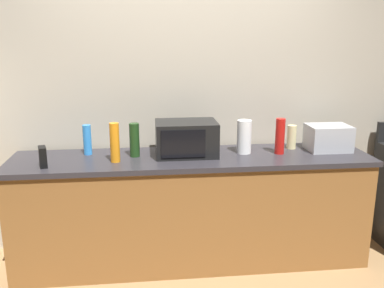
# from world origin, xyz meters

# --- Properties ---
(ground_plane) EXTENTS (8.00, 8.00, 0.00)m
(ground_plane) POSITION_xyz_m (0.00, 0.00, 0.00)
(ground_plane) COLOR #A87F51
(back_wall) EXTENTS (6.40, 0.10, 2.70)m
(back_wall) POSITION_xyz_m (0.00, 0.81, 1.35)
(back_wall) COLOR #B2A893
(back_wall) RESTS_ON ground_plane
(counter_run) EXTENTS (2.84, 0.64, 0.90)m
(counter_run) POSITION_xyz_m (0.00, 0.40, 0.45)
(counter_run) COLOR brown
(counter_run) RESTS_ON ground_plane
(microwave) EXTENTS (0.48, 0.35, 0.27)m
(microwave) POSITION_xyz_m (-0.04, 0.45, 1.04)
(microwave) COLOR black
(microwave) RESTS_ON counter_run
(toaster_oven) EXTENTS (0.34, 0.26, 0.21)m
(toaster_oven) POSITION_xyz_m (1.14, 0.46, 1.01)
(toaster_oven) COLOR #B7BABF
(toaster_oven) RESTS_ON counter_run
(paper_towel_roll) EXTENTS (0.12, 0.12, 0.27)m
(paper_towel_roll) POSITION_xyz_m (0.43, 0.45, 1.04)
(paper_towel_roll) COLOR white
(paper_towel_roll) RESTS_ON counter_run
(cordless_phone) EXTENTS (0.08, 0.12, 0.15)m
(cordless_phone) POSITION_xyz_m (-1.10, 0.25, 0.98)
(cordless_phone) COLOR black
(cordless_phone) RESTS_ON counter_run
(bottle_wine) EXTENTS (0.08, 0.08, 0.27)m
(bottle_wine) POSITION_xyz_m (-0.45, 0.45, 1.03)
(bottle_wine) COLOR #1E3F19
(bottle_wine) RESTS_ON counter_run
(bottle_hand_soap) EXTENTS (0.08, 0.08, 0.20)m
(bottle_hand_soap) POSITION_xyz_m (0.86, 0.54, 1.00)
(bottle_hand_soap) COLOR beige
(bottle_hand_soap) RESTS_ON counter_run
(bottle_spray_cleaner) EXTENTS (0.07, 0.07, 0.24)m
(bottle_spray_cleaner) POSITION_xyz_m (-0.82, 0.55, 1.02)
(bottle_spray_cleaner) COLOR #338CE5
(bottle_spray_cleaner) RESTS_ON counter_run
(bottle_dish_soap) EXTENTS (0.07, 0.07, 0.30)m
(bottle_dish_soap) POSITION_xyz_m (-0.59, 0.32, 1.05)
(bottle_dish_soap) COLOR orange
(bottle_dish_soap) RESTS_ON counter_run
(bottle_hot_sauce) EXTENTS (0.08, 0.08, 0.29)m
(bottle_hot_sauce) POSITION_xyz_m (0.71, 0.40, 1.04)
(bottle_hot_sauce) COLOR red
(bottle_hot_sauce) RESTS_ON counter_run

